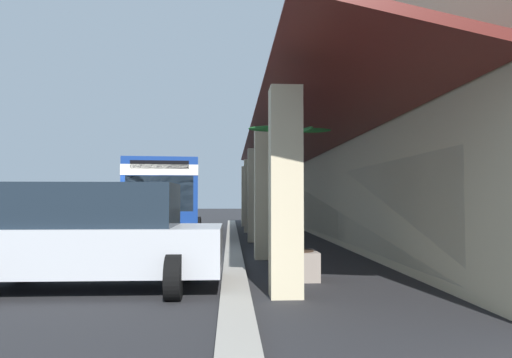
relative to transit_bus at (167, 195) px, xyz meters
The scene contains 7 objects.
ground 9.18m from the transit_bus, 52.78° to the left, with size 120.00×120.00×0.00m, color #262628.
curb_strip 4.66m from the transit_bus, 43.38° to the left, with size 30.18×0.50×0.12m, color #9E998E.
plaza_building 13.08m from the transit_bus, 76.03° to the left, with size 25.45×15.17×7.19m.
transit_bus is the anchor object (origin of this frame).
parked_suv_silver 12.42m from the transit_bus, ahead, with size 2.72×4.81×1.97m.
parked_sedan_red 12.84m from the transit_bus, 139.07° to the right, with size 4.44×2.09×1.47m.
potted_palm 12.33m from the transit_bus, 20.17° to the left, with size 1.65×1.76×3.24m.
Camera 1 is at (15.75, 3.71, 1.69)m, focal length 32.61 mm.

